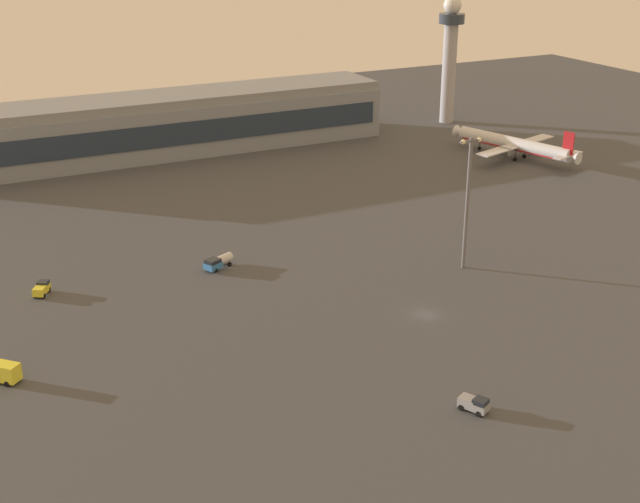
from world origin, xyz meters
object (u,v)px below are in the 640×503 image
(maintenance_van, at_px, (474,404))
(catering_truck, at_px, (2,372))
(fuel_truck, at_px, (218,262))
(control_tower, at_px, (450,51))
(baggage_tractor, at_px, (42,289))
(apron_light_west, at_px, (468,195))
(airplane_mid_apron, at_px, (515,144))

(maintenance_van, distance_m, catering_truck, 68.47)
(fuel_truck, bearing_deg, control_tower, -78.47)
(control_tower, relative_size, baggage_tractor, 8.64)
(maintenance_van, xyz_separation_m, apron_light_west, (28.70, 42.66, 13.56))
(airplane_mid_apron, xyz_separation_m, fuel_truck, (-100.91, -36.66, -2.57))
(airplane_mid_apron, distance_m, catering_truck, 157.22)
(fuel_truck, xyz_separation_m, apron_light_west, (42.41, -21.04, 13.37))
(catering_truck, bearing_deg, baggage_tractor, 25.45)
(airplane_mid_apron, xyz_separation_m, catering_truck, (-144.24, -62.49, -2.35))
(control_tower, height_order, baggage_tractor, control_tower)
(control_tower, xyz_separation_m, fuel_truck, (-108.95, -81.15, -21.39))
(maintenance_van, relative_size, catering_truck, 0.80)
(fuel_truck, distance_m, apron_light_west, 49.20)
(maintenance_van, distance_m, apron_light_west, 53.17)
(control_tower, xyz_separation_m, catering_truck, (-152.28, -106.98, -21.18))
(maintenance_van, bearing_deg, airplane_mid_apron, -157.16)
(apron_light_west, bearing_deg, airplane_mid_apron, 44.60)
(fuel_truck, relative_size, apron_light_west, 0.26)
(maintenance_van, distance_m, baggage_tractor, 81.14)
(catering_truck, height_order, apron_light_west, apron_light_west)
(catering_truck, xyz_separation_m, apron_light_west, (85.74, 4.80, 13.16))
(apron_light_west, bearing_deg, maintenance_van, -123.93)
(control_tower, height_order, fuel_truck, control_tower)
(control_tower, relative_size, maintenance_van, 8.61)
(fuel_truck, bearing_deg, baggage_tractor, 59.68)
(maintenance_van, relative_size, baggage_tractor, 1.00)
(fuel_truck, relative_size, baggage_tractor, 1.44)
(fuel_truck, height_order, baggage_tractor, fuel_truck)
(airplane_mid_apron, bearing_deg, apron_light_west, -151.75)
(maintenance_van, bearing_deg, catering_truck, -59.75)
(airplane_mid_apron, bearing_deg, maintenance_van, -147.34)
(airplane_mid_apron, height_order, fuel_truck, airplane_mid_apron)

